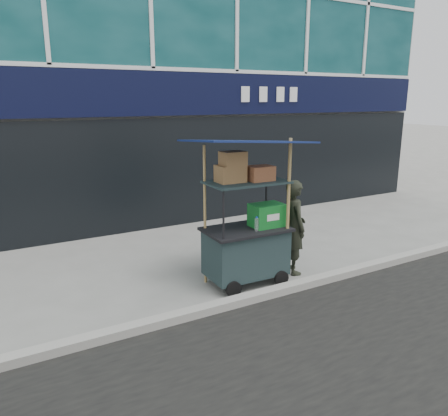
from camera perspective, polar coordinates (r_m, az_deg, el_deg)
ground at (r=6.61m, az=4.16°, el=-11.03°), size 80.00×80.00×0.00m
curb at (r=6.44m, az=5.18°, el=-11.19°), size 80.00×0.18×0.12m
vendor_cart at (r=6.68m, az=3.06°, el=-3.31°), size 1.73×1.25×2.30m
vendor_man at (r=7.19m, az=9.13°, el=-2.45°), size 0.51×0.64×1.55m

